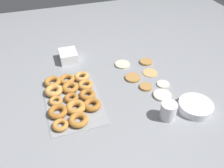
# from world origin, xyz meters

# --- Properties ---
(ground_plane) EXTENTS (3.00, 3.00, 0.00)m
(ground_plane) POSITION_xyz_m (0.00, 0.00, 0.00)
(ground_plane) COLOR gray
(pancake_0) EXTENTS (0.09, 0.09, 0.02)m
(pancake_0) POSITION_xyz_m (-0.18, 0.20, 0.01)
(pancake_0) COLOR #B27F42
(pancake_0) RESTS_ON ground_plane
(pancake_1) EXTENTS (0.10, 0.10, 0.01)m
(pancake_1) POSITION_xyz_m (-0.03, 0.03, 0.01)
(pancake_1) COLOR #B27F42
(pancake_1) RESTS_ON ground_plane
(pancake_2) EXTENTS (0.10, 0.10, 0.01)m
(pancake_2) POSITION_xyz_m (-0.05, 0.17, 0.00)
(pancake_2) COLOR tan
(pancake_2) RESTS_ON ground_plane
(pancake_3) EXTENTS (0.11, 0.11, 0.01)m
(pancake_3) POSITION_xyz_m (-0.21, 0.02, 0.01)
(pancake_3) COLOR beige
(pancake_3) RESTS_ON ground_plane
(pancake_4) EXTENTS (0.08, 0.08, 0.01)m
(pancake_4) POSITION_xyz_m (0.09, 0.20, 0.01)
(pancake_4) COLOR silver
(pancake_4) RESTS_ON ground_plane
(pancake_5) EXTENTS (0.11, 0.11, 0.01)m
(pancake_5) POSITION_xyz_m (0.19, 0.14, 0.01)
(pancake_5) COLOR silver
(pancake_5) RESTS_ON ground_plane
(pancake_6) EXTENTS (0.08, 0.08, 0.01)m
(pancake_6) POSITION_xyz_m (0.09, 0.08, 0.01)
(pancake_6) COLOR #B27F42
(pancake_6) RESTS_ON ground_plane
(donut_tray) EXTENTS (0.51, 0.32, 0.04)m
(donut_tray) POSITION_xyz_m (0.04, -0.40, 0.02)
(donut_tray) COLOR #93969B
(donut_tray) RESTS_ON ground_plane
(batter_bowl) EXTENTS (0.20, 0.20, 0.05)m
(batter_bowl) POSITION_xyz_m (0.35, 0.27, 0.02)
(batter_bowl) COLOR white
(batter_bowl) RESTS_ON ground_plane
(container_stack) EXTENTS (0.15, 0.13, 0.07)m
(container_stack) POSITION_xyz_m (-0.40, -0.34, 0.04)
(container_stack) COLOR white
(container_stack) RESTS_ON ground_plane
(paper_cup) EXTENTS (0.09, 0.09, 0.10)m
(paper_cup) POSITION_xyz_m (0.36, 0.08, 0.05)
(paper_cup) COLOR white
(paper_cup) RESTS_ON ground_plane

